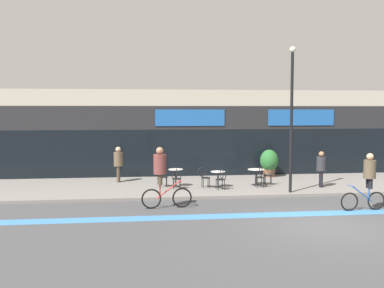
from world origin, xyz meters
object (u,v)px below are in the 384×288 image
Objects in this scene: bistro_table_2 at (256,174)px; pedestrian_far_end at (321,166)px; bistro_table_0 at (176,174)px; cafe_chair_1_side at (204,176)px; cafe_chair_0_side at (162,175)px; cafe_chair_1_near at (221,178)px; cafe_chair_2_side at (270,174)px; lamp_post at (292,110)px; pedestrian_near_end at (118,161)px; bistro_table_1 at (218,176)px; cafe_chair_0_near at (177,177)px; planter_pot at (269,162)px; cafe_chair_2_near at (260,176)px; cyclist_1 at (162,173)px; cyclist_0 at (368,177)px.

pedestrian_far_end is (2.71, -0.85, 0.42)m from bistro_table_2.
cafe_chair_1_side is (1.21, -0.42, -0.03)m from bistro_table_0.
cafe_chair_0_side is 2.68m from cafe_chair_1_near.
cafe_chair_2_side is 3.46m from lamp_post.
bistro_table_1 is at bearing 158.99° from pedestrian_near_end.
planter_pot is at bearing -51.14° from cafe_chair_0_near.
cafe_chair_2_near is (2.45, -0.26, 0.00)m from cafe_chair_1_side.
cafe_chair_0_side is 1.00× the size of cafe_chair_1_side.
pedestrian_near_end reaches higher than cafe_chair_2_near.
pedestrian_far_end is at bearing -8.09° from bistro_table_0.
bistro_table_2 is (1.82, 0.36, 0.02)m from bistro_table_1.
cyclist_0 is at bearing -13.35° from cyclist_1.
cafe_chair_2_side is at bearing -1.92° from cafe_chair_0_side.
planter_pot is 0.83× the size of pedestrian_near_end.
cafe_chair_1_near is at bearing -43.16° from cyclist_0.
lamp_post reaches higher than cafe_chair_2_side.
cafe_chair_0_side reaches higher than bistro_table_2.
lamp_post is 3.21m from pedestrian_far_end.
bistro_table_1 is at bearing -168.69° from bistro_table_2.
cafe_chair_1_near is 3.89m from cyclist_1.
cafe_chair_2_near is 0.88m from cafe_chair_2_side.
cafe_chair_2_near is 5.10m from cyclist_0.
cafe_chair_0_near is 1.24m from cafe_chair_1_side.
cyclist_0 is at bearing -38.20° from bistro_table_0.
cyclist_0 is 11.07m from pedestrian_near_end.
pedestrian_far_end is (2.70, -0.22, 0.42)m from cafe_chair_2_near.
planter_pot is 0.87× the size of pedestrian_far_end.
cafe_chair_2_near is 6.65m from pedestrian_near_end.
cafe_chair_0_side and cafe_chair_1_near have the same top height.
pedestrian_far_end is at bearing -6.13° from bistro_table_1.
bistro_table_1 is 1.86m from cafe_chair_0_near.
cafe_chair_0_near is 1.90m from cafe_chair_1_near.
cafe_chair_0_near is 7.72m from cyclist_0.
cyclist_1 is 7.75m from pedestrian_far_end.
cafe_chair_1_near is (2.47, -1.04, 0.00)m from cafe_chair_0_side.
cafe_chair_2_near is at bearing 50.84° from cafe_chair_2_side.
bistro_table_0 is 0.86× the size of cafe_chair_2_side.
cyclist_0 reaches higher than cafe_chair_0_near.
planter_pot is (3.13, 3.41, 0.23)m from cafe_chair_1_near.
cyclist_0 is at bearing -45.41° from bistro_table_1.
cafe_chair_1_near is 2.62m from cafe_chair_2_side.
pedestrian_far_end is (2.08, -0.84, 0.42)m from cafe_chair_2_side.
cyclist_0 is (2.69, -4.93, 0.53)m from bistro_table_2.
bistro_table_0 is 5.52m from planter_pot.
cafe_chair_0_side reaches higher than bistro_table_1.
planter_pot is at bearing 25.44° from bistro_table_0.
cyclist_1 is (-2.67, -2.76, 0.64)m from cafe_chair_1_near.
bistro_table_2 is at bearing 35.99° from cyclist_1.
bistro_table_2 is 2.87m from pedestrian_far_end.
cafe_chair_0_near is 0.41× the size of cyclist_1.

